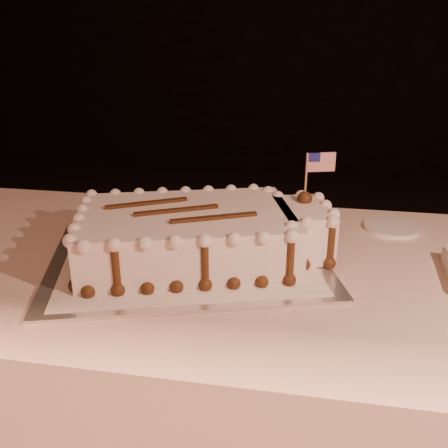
% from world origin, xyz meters
% --- Properties ---
extents(banquet_table, '(2.40, 0.80, 0.75)m').
position_xyz_m(banquet_table, '(0.00, 0.60, 0.38)').
color(banquet_table, beige).
rests_on(banquet_table, ground).
extents(cake_board, '(0.70, 0.60, 0.01)m').
position_xyz_m(cake_board, '(-0.15, 0.59, 0.75)').
color(cake_board, silver).
rests_on(cake_board, banquet_table).
extents(doily, '(0.62, 0.54, 0.00)m').
position_xyz_m(doily, '(-0.15, 0.59, 0.76)').
color(doily, white).
rests_on(doily, cake_board).
extents(sheet_cake, '(0.58, 0.42, 0.22)m').
position_xyz_m(sheet_cake, '(-0.12, 0.60, 0.81)').
color(sheet_cake, white).
rests_on(sheet_cake, doily).
extents(side_plate, '(0.14, 0.14, 0.01)m').
position_xyz_m(side_plate, '(0.32, 0.86, 0.76)').
color(side_plate, white).
rests_on(side_plate, banquet_table).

